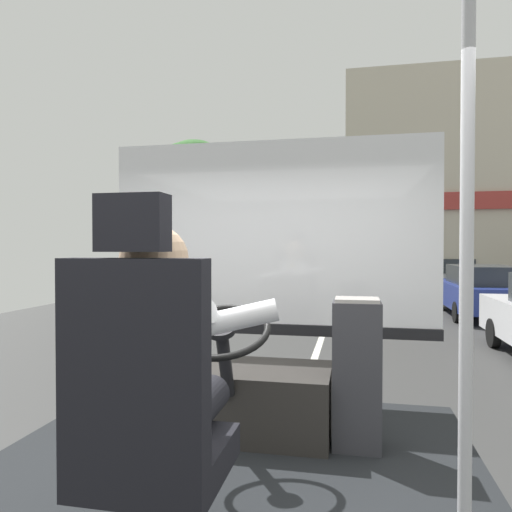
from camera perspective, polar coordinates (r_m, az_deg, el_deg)
The scene contains 12 objects.
ground at distance 10.89m, azimuth 8.34°, elevation -8.84°, with size 18.00×44.00×0.06m.
driver_seat at distance 1.71m, azimuth -13.01°, elevation -18.97°, with size 0.48×0.48×1.30m.
bus_driver at distance 1.76m, azimuth -11.51°, elevation -12.23°, with size 0.80×0.57×0.77m.
steering_console at distance 3.00m, azimuth -1.97°, elevation -16.66°, with size 1.10×0.96×0.81m.
handrail_pole at distance 1.69m, azimuth 24.19°, elevation -0.12°, with size 0.04×0.04×2.21m.
fare_box at distance 2.79m, azimuth 12.13°, elevation -13.74°, with size 0.27×0.23×0.85m.
windshield_panel at distance 3.59m, azimuth 1.72°, elevation -0.34°, with size 2.50×0.08×1.48m.
street_tree at distance 13.64m, azimuth -7.46°, elevation 8.03°, with size 2.73×2.73×4.89m.
shop_building at distance 20.26m, azimuth 25.71°, elevation 7.53°, with size 10.28×4.33×8.32m.
parked_car_blue at distance 13.82m, azimuth 25.57°, elevation -3.78°, with size 1.77×3.93×1.37m.
parked_car_silver at distance 19.07m, azimuth 21.78°, elevation -2.33°, with size 2.01×4.36×1.43m.
parked_car_red at distance 25.08m, azimuth 20.35°, elevation -1.71°, with size 2.01×4.27×1.26m.
Camera 1 is at (0.62, -1.91, 1.86)m, focal length 32.97 mm.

